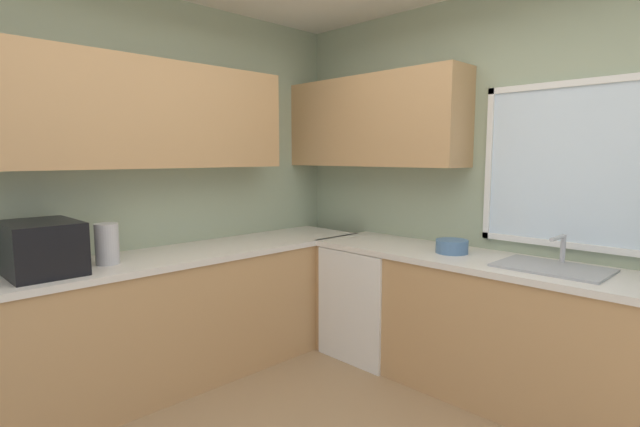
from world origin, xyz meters
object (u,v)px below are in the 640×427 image
object	(u,v)px
kettle	(107,244)
microwave	(41,248)
sink_assembly	(553,267)
bowl	(452,246)
dishwasher	(373,300)

from	to	relation	value
kettle	microwave	bearing A→B (deg)	-93.28
microwave	sink_assembly	world-z (taller)	microwave
kettle	sink_assembly	distance (m)	2.63
sink_assembly	bowl	xyz separation A→B (m)	(-0.65, -0.01, 0.03)
kettle	sink_assembly	size ratio (longest dim) A/B	0.42
microwave	bowl	world-z (taller)	microwave
sink_assembly	bowl	world-z (taller)	sink_assembly
dishwasher	kettle	distance (m)	1.95
kettle	bowl	bearing A→B (deg)	54.11
kettle	bowl	xyz separation A→B (m)	(1.29, 1.78, -0.08)
kettle	dishwasher	bearing A→B (deg)	69.89
microwave	kettle	world-z (taller)	microwave
microwave	kettle	distance (m)	0.35
microwave	bowl	bearing A→B (deg)	58.44
sink_assembly	kettle	bearing A→B (deg)	-137.28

